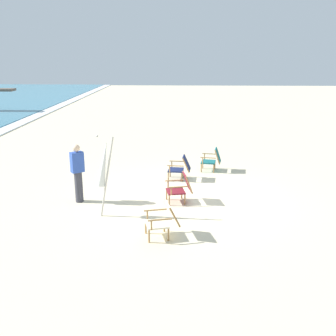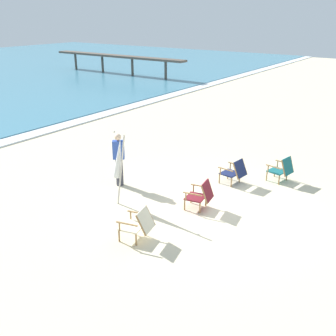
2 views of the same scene
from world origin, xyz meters
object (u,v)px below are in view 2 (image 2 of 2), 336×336
at_px(beach_chair_back_left, 234,171).
at_px(umbrella_furled_white, 119,158).
at_px(beach_chair_front_right, 282,169).
at_px(beach_chair_mid_center, 201,194).
at_px(beach_chair_back_right, 138,224).
at_px(person_near_chairs, 119,159).

xyz_separation_m(beach_chair_back_left, umbrella_furled_white, (-3.07, 1.88, 0.94)).
xyz_separation_m(beach_chair_front_right, beach_chair_mid_center, (-3.02, 1.10, -0.00)).
relative_size(beach_chair_mid_center, umbrella_furled_white, 0.39).
xyz_separation_m(beach_chair_back_left, beach_chair_back_right, (-4.16, 0.37, -0.00)).
xyz_separation_m(umbrella_furled_white, person_near_chairs, (1.00, 0.93, -0.53)).
distance_m(beach_chair_back_left, beach_chair_back_right, 4.17).
xyz_separation_m(beach_chair_mid_center, beach_chair_back_left, (2.00, 0.01, -0.00)).
distance_m(beach_chair_front_right, beach_chair_back_left, 1.51).
distance_m(beach_chair_back_left, umbrella_furled_white, 3.72).
relative_size(beach_chair_front_right, beach_chair_back_right, 0.97).
bearing_deg(beach_chair_front_right, umbrella_furled_white, 143.76).
xyz_separation_m(beach_chair_back_right, person_near_chairs, (2.09, 2.44, 0.41)).
bearing_deg(person_near_chairs, beach_chair_back_left, -53.63).
relative_size(beach_chair_mid_center, person_near_chairs, 0.50).
bearing_deg(beach_chair_back_right, beach_chair_back_left, -5.04).
distance_m(beach_chair_mid_center, umbrella_furled_white, 2.37).
distance_m(beach_chair_back_left, person_near_chairs, 3.51).
height_order(beach_chair_mid_center, umbrella_furled_white, umbrella_furled_white).
distance_m(beach_chair_back_right, umbrella_furled_white, 2.09).
distance_m(beach_chair_mid_center, beach_chair_back_right, 2.19).
bearing_deg(beach_chair_back_left, beach_chair_mid_center, -179.65).
bearing_deg(beach_chair_back_right, umbrella_furled_white, 54.24).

